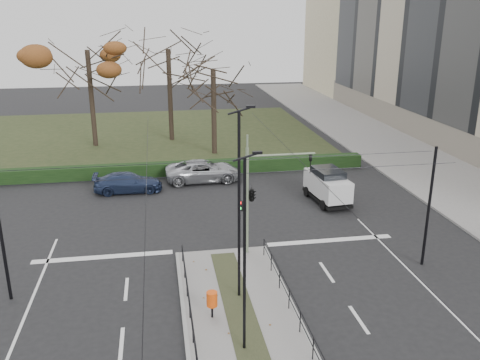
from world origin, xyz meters
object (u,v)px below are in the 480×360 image
(bare_tree_near, at_px, (213,76))
(streetlamp_median_near, at_px, (245,255))
(litter_bin, at_px, (212,299))
(rust_tree, at_px, (87,50))
(bare_tree_center, at_px, (168,56))
(parked_car_third, at_px, (128,182))
(parked_car_fourth, at_px, (204,171))
(traffic_light, at_px, (253,193))
(white_van, at_px, (327,185))
(streetlamp_median_far, at_px, (239,205))

(bare_tree_near, bearing_deg, streetlamp_median_near, -94.46)
(litter_bin, distance_m, rust_tree, 31.57)
(rust_tree, xyz_separation_m, bare_tree_near, (10.55, -4.54, -1.90))
(bare_tree_center, bearing_deg, parked_car_third, -103.84)
(parked_car_third, distance_m, rust_tree, 15.93)
(rust_tree, bearing_deg, bare_tree_center, 8.90)
(bare_tree_center, bearing_deg, litter_bin, -89.22)
(streetlamp_median_near, height_order, parked_car_third, streetlamp_median_near)
(litter_bin, xyz_separation_m, parked_car_fourth, (1.41, 17.86, -0.18))
(traffic_light, distance_m, litter_bin, 6.64)
(rust_tree, relative_size, bare_tree_center, 1.00)
(streetlamp_median_near, height_order, parked_car_fourth, streetlamp_median_near)
(streetlamp_median_near, bearing_deg, rust_tree, 104.82)
(parked_car_third, distance_m, bare_tree_near, 12.81)
(parked_car_third, relative_size, bare_tree_center, 0.41)
(litter_bin, xyz_separation_m, bare_tree_near, (3.08, 25.14, 5.84))
(bare_tree_near, bearing_deg, traffic_light, -90.99)
(streetlamp_median_near, distance_m, white_van, 16.67)
(parked_car_fourth, distance_m, bare_tree_near, 9.59)
(litter_bin, relative_size, parked_car_third, 0.25)
(white_van, bearing_deg, litter_bin, -126.25)
(streetlamp_median_far, bearing_deg, parked_car_fourth, 89.80)
(parked_car_third, height_order, bare_tree_near, bare_tree_near)
(litter_bin, bearing_deg, bare_tree_center, 90.78)
(litter_bin, xyz_separation_m, rust_tree, (-7.48, 29.67, 7.74))
(streetlamp_median_far, bearing_deg, bare_tree_near, 85.85)
(rust_tree, bearing_deg, bare_tree_near, -23.25)
(streetlamp_median_far, relative_size, rust_tree, 0.73)
(streetlamp_median_far, relative_size, white_van, 1.94)
(traffic_light, bearing_deg, white_van, 46.97)
(parked_car_third, bearing_deg, streetlamp_median_far, -160.81)
(parked_car_third, bearing_deg, bare_tree_center, -14.31)
(streetlamp_median_near, bearing_deg, bare_tree_near, 85.54)
(parked_car_fourth, bearing_deg, bare_tree_center, 6.73)
(rust_tree, bearing_deg, white_van, -46.78)
(parked_car_fourth, height_order, rust_tree, rust_tree)
(litter_bin, relative_size, bare_tree_near, 0.12)
(bare_tree_center, bearing_deg, white_van, -63.26)
(parked_car_third, distance_m, parked_car_fourth, 5.59)
(parked_car_third, xyz_separation_m, parked_car_fourth, (5.38, 1.50, 0.10))
(streetlamp_median_far, relative_size, parked_car_fourth, 1.50)
(streetlamp_median_near, xyz_separation_m, bare_tree_center, (-1.36, 32.95, 4.09))
(litter_bin, bearing_deg, white_van, 53.75)
(white_van, bearing_deg, traffic_light, -133.03)
(traffic_light, distance_m, streetlamp_median_far, 4.44)
(traffic_light, relative_size, bare_tree_center, 0.49)
(traffic_light, height_order, bare_tree_center, bare_tree_center)
(parked_car_fourth, height_order, bare_tree_near, bare_tree_near)
(streetlamp_median_near, distance_m, streetlamp_median_far, 3.67)
(litter_bin, bearing_deg, streetlamp_median_far, 46.91)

